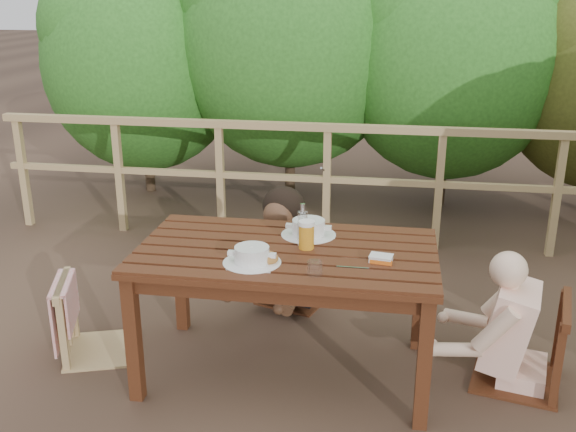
% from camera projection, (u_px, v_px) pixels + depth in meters
% --- Properties ---
extents(ground, '(60.00, 60.00, 0.00)m').
position_uv_depth(ground, '(287.00, 370.00, 3.66)').
color(ground, '#4F3829').
rests_on(ground, ground).
extents(table, '(1.56, 0.88, 0.72)m').
position_uv_depth(table, '(286.00, 313.00, 3.54)').
color(table, '#3B1C0E').
rests_on(table, ground).
extents(chair_left, '(0.55, 0.55, 0.87)m').
position_uv_depth(chair_left, '(96.00, 284.00, 3.72)').
color(chair_left, tan).
rests_on(chair_left, ground).
extents(chair_far, '(0.53, 0.53, 0.84)m').
position_uv_depth(chair_far, '(294.00, 242.00, 4.36)').
color(chair_far, '#3B1C0E').
rests_on(chair_far, ground).
extents(chair_right, '(0.56, 0.56, 0.93)m').
position_uv_depth(chair_right, '(525.00, 302.00, 3.42)').
color(chair_right, '#3B1C0E').
rests_on(chair_right, ground).
extents(woman, '(0.68, 0.76, 1.28)m').
position_uv_depth(woman, '(295.00, 210.00, 4.31)').
color(woman, black).
rests_on(woman, ground).
extents(diner_right, '(0.69, 0.61, 1.20)m').
position_uv_depth(diner_right, '(534.00, 279.00, 3.37)').
color(diner_right, beige).
rests_on(diner_right, ground).
extents(railing, '(5.60, 0.10, 1.01)m').
position_uv_depth(railing, '(327.00, 185.00, 5.36)').
color(railing, tan).
rests_on(railing, ground).
extents(hedge_row, '(6.60, 1.60, 3.80)m').
position_uv_depth(hedge_row, '(388.00, 3.00, 5.95)').
color(hedge_row, '#2A651F').
rests_on(hedge_row, ground).
extents(soup_near, '(0.29, 0.29, 0.10)m').
position_uv_depth(soup_near, '(252.00, 256.00, 3.23)').
color(soup_near, white).
rests_on(soup_near, table).
extents(soup_far, '(0.30, 0.30, 0.10)m').
position_uv_depth(soup_far, '(309.00, 229.00, 3.60)').
color(soup_far, silver).
rests_on(soup_far, table).
extents(bread_roll, '(0.12, 0.09, 0.07)m').
position_uv_depth(bread_roll, '(266.00, 258.00, 3.24)').
color(bread_roll, '#9E5F25').
rests_on(bread_roll, table).
extents(beer_glass, '(0.09, 0.09, 0.16)m').
position_uv_depth(beer_glass, '(306.00, 236.00, 3.40)').
color(beer_glass, gold).
rests_on(beer_glass, table).
extents(bottle, '(0.05, 0.05, 0.23)m').
position_uv_depth(bottle, '(303.00, 224.00, 3.49)').
color(bottle, white).
rests_on(bottle, table).
extents(tumbler, '(0.07, 0.07, 0.08)m').
position_uv_depth(tumbler, '(315.00, 270.00, 3.09)').
color(tumbler, silver).
rests_on(tumbler, table).
extents(butter_tub, '(0.13, 0.10, 0.05)m').
position_uv_depth(butter_tub, '(381.00, 260.00, 3.25)').
color(butter_tub, white).
rests_on(butter_tub, table).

